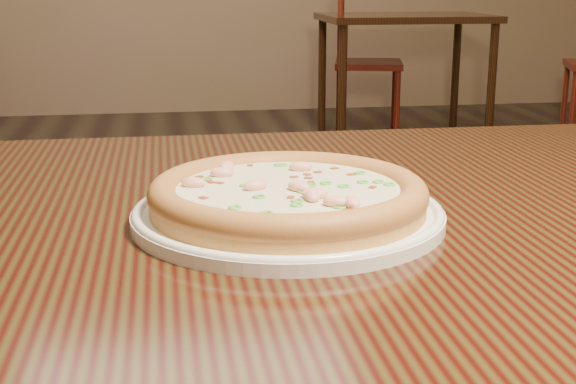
{
  "coord_description": "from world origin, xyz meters",
  "views": [
    {
      "loc": [
        -0.07,
        -1.43,
        0.98
      ],
      "look_at": [
        0.04,
        -0.71,
        0.78
      ],
      "focal_mm": 50.0,
      "sensor_mm": 36.0,
      "label": 1
    }
  ],
  "objects": [
    {
      "name": "hero_table",
      "position": [
        0.16,
        -0.66,
        0.65
      ],
      "size": [
        1.2,
        0.8,
        0.75
      ],
      "color": "black",
      "rests_on": "ground"
    },
    {
      "name": "chair_c",
      "position": [
        1.17,
        3.58,
        0.44
      ],
      "size": [
        0.51,
        0.51,
        0.95
      ],
      "color": "#4D1311",
      "rests_on": "ground"
    },
    {
      "name": "pizza",
      "position": [
        0.04,
        -0.71,
        0.78
      ],
      "size": [
        0.27,
        0.27,
        0.03
      ],
      "color": "tan",
      "rests_on": "plate"
    },
    {
      "name": "plate",
      "position": [
        0.04,
        -0.71,
        0.76
      ],
      "size": [
        0.3,
        0.3,
        0.02
      ],
      "color": "white",
      "rests_on": "hero_table"
    },
    {
      "name": "bg_table_right",
      "position": [
        1.39,
        3.35,
        0.65
      ],
      "size": [
        1.0,
        0.7,
        0.75
      ],
      "color": "black",
      "rests_on": "ground"
    }
  ]
}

